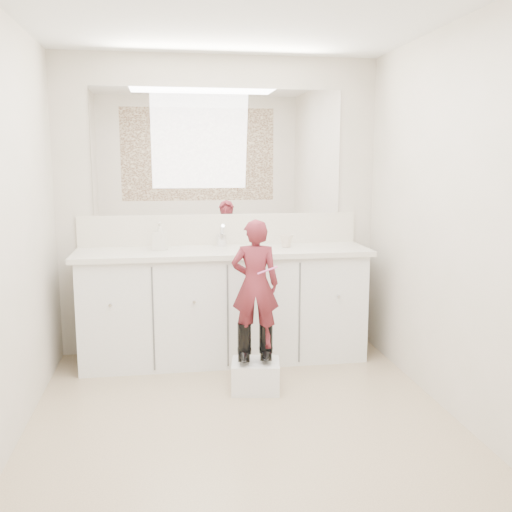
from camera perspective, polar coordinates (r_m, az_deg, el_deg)
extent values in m
plane|color=#8A715A|center=(3.56, -1.06, -16.74)|extent=(3.00, 3.00, 0.00)
plane|color=white|center=(3.29, -1.21, 24.04)|extent=(3.00, 3.00, 0.00)
plane|color=#BCB6A1|center=(4.70, -3.64, 4.94)|extent=(2.60, 0.00, 2.60)
plane|color=#BCB6A1|center=(1.76, 5.58, -2.82)|extent=(2.60, 0.00, 2.60)
plane|color=#BCB6A1|center=(3.30, -24.14, 2.18)|extent=(0.00, 3.00, 3.00)
plane|color=#BCB6A1|center=(3.62, 19.71, 3.04)|extent=(0.00, 3.00, 3.00)
cube|color=silver|center=(4.55, -3.21, -5.10)|extent=(2.20, 0.55, 0.85)
cube|color=beige|center=(4.45, -3.25, 0.40)|extent=(2.28, 0.58, 0.04)
cube|color=beige|center=(4.70, -3.60, 2.68)|extent=(2.28, 0.03, 0.25)
cube|color=white|center=(4.67, -3.69, 10.32)|extent=(2.00, 0.02, 1.00)
cube|color=#472819|center=(1.73, 5.74, 11.99)|extent=(2.00, 0.01, 1.20)
cylinder|color=silver|center=(4.60, -3.46, 1.59)|extent=(0.08, 0.08, 0.10)
imported|color=beige|center=(4.56, 3.05, 1.53)|extent=(0.13, 0.13, 0.10)
imported|color=beige|center=(4.45, -9.59, 1.98)|extent=(0.12, 0.12, 0.22)
cube|color=silver|center=(4.03, -0.04, -11.89)|extent=(0.36, 0.32, 0.21)
imported|color=#972E3D|center=(3.86, -0.09, -2.82)|extent=(0.35, 0.26, 0.88)
cylinder|color=pink|center=(3.77, 1.15, -1.44)|extent=(0.14, 0.03, 0.06)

